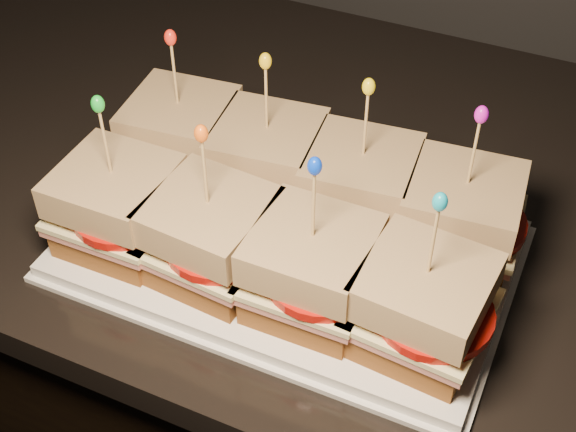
% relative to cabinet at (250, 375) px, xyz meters
% --- Properties ---
extents(cabinet, '(2.19, 0.65, 0.85)m').
position_rel_cabinet_xyz_m(cabinet, '(0.00, 0.00, 0.00)').
color(cabinet, black).
rests_on(cabinet, ground).
extents(granite_slab, '(2.23, 0.69, 0.03)m').
position_rel_cabinet_xyz_m(granite_slab, '(0.00, 0.00, 0.44)').
color(granite_slab, black).
rests_on(granite_slab, cabinet).
extents(platter, '(0.42, 0.26, 0.02)m').
position_rel_cabinet_xyz_m(platter, '(0.13, -0.15, 0.47)').
color(platter, white).
rests_on(platter, granite_slab).
extents(platter_rim, '(0.44, 0.27, 0.01)m').
position_rel_cabinet_xyz_m(platter_rim, '(0.13, -0.15, 0.46)').
color(platter_rim, white).
rests_on(platter_rim, granite_slab).
extents(sandwich_0_bread_bot, '(0.11, 0.11, 0.03)m').
position_rel_cabinet_xyz_m(sandwich_0_bread_bot, '(-0.02, -0.09, 0.49)').
color(sandwich_0_bread_bot, '#5B3013').
rests_on(sandwich_0_bread_bot, platter).
extents(sandwich_0_ham, '(0.12, 0.12, 0.01)m').
position_rel_cabinet_xyz_m(sandwich_0_ham, '(-0.02, -0.09, 0.51)').
color(sandwich_0_ham, '#BD6B63').
rests_on(sandwich_0_ham, sandwich_0_bread_bot).
extents(sandwich_0_cheese, '(0.12, 0.12, 0.01)m').
position_rel_cabinet_xyz_m(sandwich_0_cheese, '(-0.02, -0.09, 0.52)').
color(sandwich_0_cheese, beige).
rests_on(sandwich_0_cheese, sandwich_0_ham).
extents(sandwich_0_tomato, '(0.10, 0.10, 0.01)m').
position_rel_cabinet_xyz_m(sandwich_0_tomato, '(-0.01, -0.09, 0.53)').
color(sandwich_0_tomato, '#B61109').
rests_on(sandwich_0_tomato, sandwich_0_cheese).
extents(sandwich_0_bread_top, '(0.11, 0.11, 0.03)m').
position_rel_cabinet_xyz_m(sandwich_0_bread_top, '(-0.02, -0.09, 0.55)').
color(sandwich_0_bread_top, '#5B3612').
rests_on(sandwich_0_bread_top, sandwich_0_tomato).
extents(sandwich_0_pick, '(0.00, 0.00, 0.09)m').
position_rel_cabinet_xyz_m(sandwich_0_pick, '(-0.02, -0.09, 0.60)').
color(sandwich_0_pick, tan).
rests_on(sandwich_0_pick, sandwich_0_bread_top).
extents(sandwich_0_frill, '(0.01, 0.01, 0.02)m').
position_rel_cabinet_xyz_m(sandwich_0_frill, '(-0.02, -0.09, 0.64)').
color(sandwich_0_frill, red).
rests_on(sandwich_0_frill, sandwich_0_pick).
extents(sandwich_1_bread_bot, '(0.11, 0.11, 0.03)m').
position_rel_cabinet_xyz_m(sandwich_1_bread_bot, '(0.08, -0.09, 0.49)').
color(sandwich_1_bread_bot, '#5B3013').
rests_on(sandwich_1_bread_bot, platter).
extents(sandwich_1_ham, '(0.12, 0.12, 0.01)m').
position_rel_cabinet_xyz_m(sandwich_1_ham, '(0.08, -0.09, 0.51)').
color(sandwich_1_ham, '#BD6B63').
rests_on(sandwich_1_ham, sandwich_1_bread_bot).
extents(sandwich_1_cheese, '(0.12, 0.12, 0.01)m').
position_rel_cabinet_xyz_m(sandwich_1_cheese, '(0.08, -0.09, 0.52)').
color(sandwich_1_cheese, beige).
rests_on(sandwich_1_cheese, sandwich_1_ham).
extents(sandwich_1_tomato, '(0.10, 0.10, 0.01)m').
position_rel_cabinet_xyz_m(sandwich_1_tomato, '(0.10, -0.09, 0.53)').
color(sandwich_1_tomato, '#B61109').
rests_on(sandwich_1_tomato, sandwich_1_cheese).
extents(sandwich_1_bread_top, '(0.11, 0.11, 0.03)m').
position_rel_cabinet_xyz_m(sandwich_1_bread_top, '(0.08, -0.09, 0.55)').
color(sandwich_1_bread_top, '#5B3612').
rests_on(sandwich_1_bread_top, sandwich_1_tomato).
extents(sandwich_1_pick, '(0.00, 0.00, 0.09)m').
position_rel_cabinet_xyz_m(sandwich_1_pick, '(0.08, -0.09, 0.60)').
color(sandwich_1_pick, tan).
rests_on(sandwich_1_pick, sandwich_1_bread_top).
extents(sandwich_1_frill, '(0.01, 0.01, 0.02)m').
position_rel_cabinet_xyz_m(sandwich_1_frill, '(0.08, -0.09, 0.64)').
color(sandwich_1_frill, yellow).
rests_on(sandwich_1_frill, sandwich_1_pick).
extents(sandwich_2_bread_bot, '(0.11, 0.11, 0.03)m').
position_rel_cabinet_xyz_m(sandwich_2_bread_bot, '(0.18, -0.09, 0.49)').
color(sandwich_2_bread_bot, '#5B3013').
rests_on(sandwich_2_bread_bot, platter).
extents(sandwich_2_ham, '(0.12, 0.12, 0.01)m').
position_rel_cabinet_xyz_m(sandwich_2_ham, '(0.18, -0.09, 0.51)').
color(sandwich_2_ham, '#BD6B63').
rests_on(sandwich_2_ham, sandwich_2_bread_bot).
extents(sandwich_2_cheese, '(0.12, 0.12, 0.01)m').
position_rel_cabinet_xyz_m(sandwich_2_cheese, '(0.18, -0.09, 0.52)').
color(sandwich_2_cheese, beige).
rests_on(sandwich_2_cheese, sandwich_2_ham).
extents(sandwich_2_tomato, '(0.10, 0.10, 0.01)m').
position_rel_cabinet_xyz_m(sandwich_2_tomato, '(0.20, -0.09, 0.53)').
color(sandwich_2_tomato, '#B61109').
rests_on(sandwich_2_tomato, sandwich_2_cheese).
extents(sandwich_2_bread_top, '(0.11, 0.11, 0.03)m').
position_rel_cabinet_xyz_m(sandwich_2_bread_top, '(0.18, -0.09, 0.55)').
color(sandwich_2_bread_top, '#5B3612').
rests_on(sandwich_2_bread_top, sandwich_2_tomato).
extents(sandwich_2_pick, '(0.00, 0.00, 0.09)m').
position_rel_cabinet_xyz_m(sandwich_2_pick, '(0.18, -0.09, 0.60)').
color(sandwich_2_pick, tan).
rests_on(sandwich_2_pick, sandwich_2_bread_top).
extents(sandwich_2_frill, '(0.01, 0.01, 0.02)m').
position_rel_cabinet_xyz_m(sandwich_2_frill, '(0.18, -0.09, 0.64)').
color(sandwich_2_frill, yellow).
rests_on(sandwich_2_frill, sandwich_2_pick).
extents(sandwich_3_bread_bot, '(0.11, 0.11, 0.03)m').
position_rel_cabinet_xyz_m(sandwich_3_bread_bot, '(0.29, -0.09, 0.49)').
color(sandwich_3_bread_bot, '#5B3013').
rests_on(sandwich_3_bread_bot, platter).
extents(sandwich_3_ham, '(0.12, 0.12, 0.01)m').
position_rel_cabinet_xyz_m(sandwich_3_ham, '(0.29, -0.09, 0.51)').
color(sandwich_3_ham, '#BD6B63').
rests_on(sandwich_3_ham, sandwich_3_bread_bot).
extents(sandwich_3_cheese, '(0.12, 0.12, 0.01)m').
position_rel_cabinet_xyz_m(sandwich_3_cheese, '(0.29, -0.09, 0.52)').
color(sandwich_3_cheese, beige).
rests_on(sandwich_3_cheese, sandwich_3_ham).
extents(sandwich_3_tomato, '(0.10, 0.10, 0.01)m').
position_rel_cabinet_xyz_m(sandwich_3_tomato, '(0.30, -0.09, 0.53)').
color(sandwich_3_tomato, '#B61109').
rests_on(sandwich_3_tomato, sandwich_3_cheese).
extents(sandwich_3_bread_top, '(0.11, 0.11, 0.03)m').
position_rel_cabinet_xyz_m(sandwich_3_bread_top, '(0.29, -0.09, 0.55)').
color(sandwich_3_bread_top, '#5B3612').
rests_on(sandwich_3_bread_top, sandwich_3_tomato).
extents(sandwich_3_pick, '(0.00, 0.00, 0.09)m').
position_rel_cabinet_xyz_m(sandwich_3_pick, '(0.29, -0.09, 0.60)').
color(sandwich_3_pick, tan).
rests_on(sandwich_3_pick, sandwich_3_bread_top).
extents(sandwich_3_frill, '(0.01, 0.01, 0.02)m').
position_rel_cabinet_xyz_m(sandwich_3_frill, '(0.29, -0.09, 0.64)').
color(sandwich_3_frill, '#D312CD').
rests_on(sandwich_3_frill, sandwich_3_pick).
extents(sandwich_4_bread_bot, '(0.10, 0.10, 0.03)m').
position_rel_cabinet_xyz_m(sandwich_4_bread_bot, '(-0.02, -0.21, 0.49)').
color(sandwich_4_bread_bot, '#5B3013').
rests_on(sandwich_4_bread_bot, platter).
extents(sandwich_4_ham, '(0.11, 0.11, 0.01)m').
position_rel_cabinet_xyz_m(sandwich_4_ham, '(-0.02, -0.21, 0.51)').
color(sandwich_4_ham, '#BD6B63').
rests_on(sandwich_4_ham, sandwich_4_bread_bot).
extents(sandwich_4_cheese, '(0.11, 0.11, 0.01)m').
position_rel_cabinet_xyz_m(sandwich_4_cheese, '(-0.02, -0.21, 0.52)').
color(sandwich_4_cheese, beige).
rests_on(sandwich_4_cheese, sandwich_4_ham).
extents(sandwich_4_tomato, '(0.10, 0.10, 0.01)m').
position_rel_cabinet_xyz_m(sandwich_4_tomato, '(-0.01, -0.22, 0.53)').
color(sandwich_4_tomato, '#B61109').
rests_on(sandwich_4_tomato, sandwich_4_cheese).
extents(sandwich_4_bread_top, '(0.10, 0.10, 0.03)m').
position_rel_cabinet_xyz_m(sandwich_4_bread_top, '(-0.02, -0.21, 0.55)').
color(sandwich_4_bread_top, '#5B3612').
rests_on(sandwich_4_bread_top, sandwich_4_tomato).
extents(sandwich_4_pick, '(0.00, 0.00, 0.09)m').
position_rel_cabinet_xyz_m(sandwich_4_pick, '(-0.02, -0.21, 0.60)').
color(sandwich_4_pick, tan).
rests_on(sandwich_4_pick, sandwich_4_bread_top).
extents(sandwich_4_frill, '(0.01, 0.01, 0.02)m').
position_rel_cabinet_xyz_m(sandwich_4_frill, '(-0.02, -0.21, 0.64)').
color(sandwich_4_frill, green).
rests_on(sandwich_4_frill, sandwich_4_pick).
extents(sandwich_5_bread_bot, '(0.11, 0.11, 0.03)m').
position_rel_cabinet_xyz_m(sandwich_5_bread_bot, '(0.08, -0.21, 0.49)').
color(sandwich_5_bread_bot, '#5B3013').
rests_on(sandwich_5_bread_bot, platter).
extents(sandwich_5_ham, '(0.12, 0.11, 0.01)m').
position_rel_cabinet_xyz_m(sandwich_5_ham, '(0.08, -0.21, 0.51)').
color(sandwich_5_ham, '#BD6B63').
rests_on(sandwich_5_ham, sandwich_5_bread_bot).
extents(sandwich_5_cheese, '(0.12, 0.12, 0.01)m').
position_rel_cabinet_xyz_m(sandwich_5_cheese, '(0.08, -0.21, 0.52)').
color(sandwich_5_cheese, beige).
rests_on(sandwich_5_cheese, sandwich_5_ham).
extents(sandwich_5_tomato, '(0.10, 0.10, 0.01)m').
position_rel_cabinet_xyz_m(sandwich_5_tomato, '(0.10, -0.22, 0.53)').
color(sandwich_5_tomato, '#B61109').
rests_on(sandwich_5_tomato, sandwich_5_cheese).
extents(sandwich_5_bread_top, '(0.11, 0.11, 0.03)m').
position_rel_cabinet_xyz_m(sandwich_5_bread_top, '(0.08, -0.21, 0.55)').
color(sandwich_5_bread_top, '#5B3612').
rests_on(sandwich_5_bread_top, sandwich_5_tomato).
extents(sandwich_5_pick, '(0.00, 0.00, 0.09)m').
position_rel_cabinet_xyz_m(sandwich_5_pick, '(0.08, -0.21, 0.60)').
color(sandwich_5_pick, tan).
rests_on(sandwich_5_pick, sandwich_5_bread_top).
extents(sandwich_5_frill, '(0.01, 0.01, 0.02)m').
position_rel_cabinet_xyz_m(sandwich_5_frill, '(0.08, -0.21, 0.64)').
color(sandwich_5_frill, orange).
rests_on(sandwich_5_frill, sandwich_5_pick).
extents(sandwich_6_bread_bot, '(0.10, 0.10, 0.03)m').
position_rel_cabinet_xyz_m(sandwich_6_bread_bot, '(0.18, -0.21, 0.49)').
color(sandwich_6_bread_bot, '#5B3013').
rests_on(sandwich_6_bread_bot, platter).
extents(sandwich_6_ham, '(0.11, 0.11, 0.01)m').
position_rel_cabinet_xyz_m(sandwich_6_ham, '(0.18, -0.21, 0.51)').
color(sandwich_6_ham, '#BD6B63').
rests_on(sandwich_6_ham, sandwich_6_bread_bot).
extents(sandwich_6_cheese, '(0.11, 0.11, 0.01)m').
position_rel_cabinet_xyz_m(sandwich_6_cheese, '(0.18, -0.21, 0.52)').
color(sandwich_6_cheese, beige).
rests_on(sandwich_6_cheese, sandwich_6_ham).
extents(sandwich_6_tomato, '(0.10, 0.10, 0.01)m').
position_rel_cabinet_xyz_m(sandwich_6_tomato, '(0.20, -0.22, 0.53)').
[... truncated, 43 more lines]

